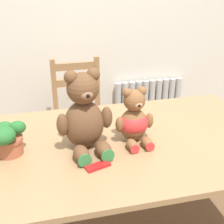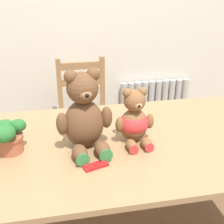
# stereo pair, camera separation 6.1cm
# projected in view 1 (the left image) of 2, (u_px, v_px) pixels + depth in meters

# --- Properties ---
(wall_back) EXTENTS (8.00, 0.04, 2.60)m
(wall_back) POSITION_uv_depth(u_px,v_px,m) (90.00, 7.00, 2.63)
(wall_back) COLOR silver
(wall_back) RESTS_ON ground_plane
(radiator) EXTENTS (0.69, 0.10, 0.62)m
(radiator) POSITION_uv_depth(u_px,v_px,m) (148.00, 113.00, 3.12)
(radiator) COLOR beige
(radiator) RESTS_ON ground_plane
(dining_table) EXTENTS (1.56, 0.99, 0.75)m
(dining_table) POSITION_uv_depth(u_px,v_px,m) (134.00, 152.00, 1.74)
(dining_table) COLOR #9E7A51
(dining_table) RESTS_ON ground_plane
(wooden_chair_behind) EXTENTS (0.40, 0.41, 0.94)m
(wooden_chair_behind) POSITION_uv_depth(u_px,v_px,m) (79.00, 117.00, 2.60)
(wooden_chair_behind) COLOR #997047
(wooden_chair_behind) RESTS_ON ground_plane
(teddy_bear_left) EXTENTS (0.30, 0.31, 0.42)m
(teddy_bear_left) POSITION_uv_depth(u_px,v_px,m) (85.00, 116.00, 1.56)
(teddy_bear_left) COLOR brown
(teddy_bear_left) RESTS_ON dining_table
(teddy_bear_right) EXTENTS (0.21, 0.22, 0.30)m
(teddy_bear_right) POSITION_uv_depth(u_px,v_px,m) (134.00, 120.00, 1.64)
(teddy_bear_right) COLOR brown
(teddy_bear_right) RESTS_ON dining_table
(potted_plant) EXTENTS (0.16, 0.19, 0.18)m
(potted_plant) POSITION_uv_depth(u_px,v_px,m) (8.00, 138.00, 1.52)
(potted_plant) COLOR #B25B3D
(potted_plant) RESTS_ON dining_table
(chocolate_bar) EXTENTS (0.13, 0.08, 0.01)m
(chocolate_bar) POSITION_uv_depth(u_px,v_px,m) (98.00, 166.00, 1.46)
(chocolate_bar) COLOR red
(chocolate_bar) RESTS_ON dining_table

